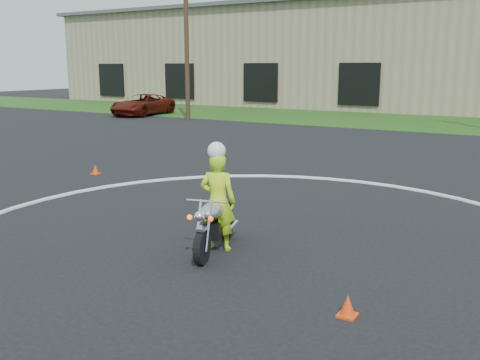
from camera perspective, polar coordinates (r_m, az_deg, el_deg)
The scene contains 7 objects.
ground at distance 7.88m, azimuth -9.28°, elevation -12.32°, with size 120.00×120.00×0.00m, color black.
grass_strip at distance 32.91m, azimuth 22.91°, elevation 5.46°, with size 120.00×10.00×0.02m, color #1E4714.
course_markings at distance 10.59m, azimuth 15.82°, elevation -6.14°, with size 19.05×19.05×0.12m.
primary_motorcycle at distance 9.46m, azimuth -2.74°, elevation -4.67°, with size 0.80×1.96×1.05m.
rider_primary_grp at distance 9.46m, azimuth -2.38°, elevation -1.96°, with size 0.74×0.59×1.96m.
pickup_grp at distance 37.05m, azimuth -10.34°, elevation 7.91°, with size 2.81×5.28×1.41m.
warehouse at distance 50.78m, azimuth 4.75°, elevation 13.02°, with size 41.00×17.00×8.30m.
Camera 1 is at (4.73, -5.41, 3.22)m, focal length 40.00 mm.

